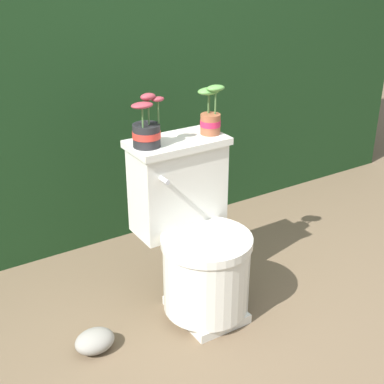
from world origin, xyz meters
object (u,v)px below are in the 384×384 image
object	(u,v)px
potted_plant_left	(147,130)
potted_plant_midleft	(211,114)
toilet	(195,239)
garden_stone	(95,341)

from	to	relation	value
potted_plant_left	potted_plant_midleft	xyz separation A→B (m)	(0.30, -0.00, 0.02)
toilet	garden_stone	bearing A→B (deg)	-174.41
potted_plant_midleft	toilet	bearing A→B (deg)	-141.21
garden_stone	potted_plant_midleft	bearing A→B (deg)	14.87
potted_plant_midleft	potted_plant_left	bearing A→B (deg)	179.89
potted_plant_left	potted_plant_midleft	bearing A→B (deg)	-0.11
potted_plant_left	garden_stone	distance (m)	0.86
potted_plant_left	garden_stone	world-z (taller)	potted_plant_left
toilet	potted_plant_left	xyz separation A→B (m)	(-0.15, 0.13, 0.48)
potted_plant_left	toilet	bearing A→B (deg)	-40.68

